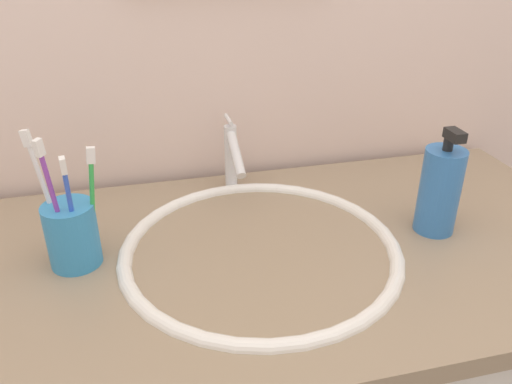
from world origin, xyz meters
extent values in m
cube|color=beige|center=(0.00, 0.33, 1.20)|extent=(2.36, 0.04, 2.40)
cube|color=gray|center=(0.00, 0.00, 0.89)|extent=(1.16, 0.58, 0.03)
ellipsoid|color=white|center=(-0.02, 0.00, 0.86)|extent=(0.39, 0.39, 0.10)
torus|color=white|center=(-0.02, 0.00, 0.91)|extent=(0.45, 0.45, 0.02)
cylinder|color=#595B60|center=(-0.02, 0.00, 0.81)|extent=(0.03, 0.03, 0.01)
cylinder|color=silver|center=(-0.02, 0.24, 0.97)|extent=(0.02, 0.02, 0.13)
cylinder|color=silver|center=(-0.02, 0.19, 1.00)|extent=(0.02, 0.10, 0.07)
cylinder|color=silver|center=(-0.02, 0.25, 1.04)|extent=(0.01, 0.05, 0.01)
cylinder|color=#338CCC|center=(-0.30, 0.04, 0.96)|extent=(0.08, 0.08, 0.10)
cylinder|color=green|center=(-0.27, 0.03, 1.00)|extent=(0.03, 0.01, 0.17)
cube|color=white|center=(-0.26, 0.03, 1.09)|extent=(0.02, 0.01, 0.03)
cylinder|color=white|center=(-0.33, 0.05, 1.01)|extent=(0.04, 0.02, 0.20)
cube|color=white|center=(-0.34, 0.06, 1.11)|extent=(0.02, 0.01, 0.03)
cylinder|color=blue|center=(-0.30, 0.02, 1.00)|extent=(0.01, 0.03, 0.17)
cube|color=white|center=(-0.29, 0.01, 1.08)|extent=(0.01, 0.02, 0.03)
cylinder|color=purple|center=(-0.32, 0.02, 1.01)|extent=(0.02, 0.02, 0.20)
cube|color=white|center=(-0.32, 0.01, 1.11)|extent=(0.01, 0.02, 0.03)
cylinder|color=#3372BF|center=(0.28, -0.01, 0.98)|extent=(0.07, 0.07, 0.15)
cylinder|color=black|center=(0.28, -0.01, 1.07)|extent=(0.02, 0.02, 0.02)
cube|color=black|center=(0.28, -0.02, 1.09)|extent=(0.02, 0.04, 0.02)
camera|label=1|loc=(-0.19, -0.67, 1.37)|focal=36.08mm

